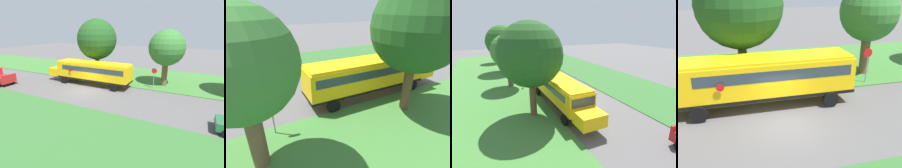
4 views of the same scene
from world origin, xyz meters
TOP-DOWN VIEW (x-y plane):
  - ground_plane at (0.00, 0.00)m, footprint 120.00×120.00m
  - grass_verge at (-10.00, 0.00)m, footprint 12.00×80.00m
  - grass_far_side at (9.00, 0.00)m, footprint 10.00×80.00m
  - school_bus at (-2.79, -0.71)m, footprint 2.85×12.42m
  - pickup_truck at (2.70, -13.29)m, footprint 2.28×5.40m
  - oak_tree_beside_bus at (-6.11, -1.59)m, footprint 5.88×5.88m
  - oak_tree_roadside_mid at (-6.70, 8.44)m, footprint 4.63×4.63m
  - stop_sign at (-4.60, 7.42)m, footprint 0.08×0.68m

SIDE VIEW (x-z plane):
  - ground_plane at x=0.00m, z-range 0.00..0.00m
  - grass_far_side at x=9.00m, z-range 0.00..0.07m
  - grass_verge at x=-10.00m, z-range 0.00..0.08m
  - pickup_truck at x=2.70m, z-range 0.02..2.12m
  - stop_sign at x=-4.60m, z-range 0.37..3.11m
  - school_bus at x=-2.79m, z-range 0.34..3.50m
  - oak_tree_roadside_mid at x=-6.70m, z-range 1.36..8.79m
  - oak_tree_beside_bus at x=-6.11m, z-range 1.42..10.30m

